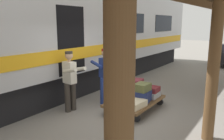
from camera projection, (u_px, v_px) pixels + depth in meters
ground_plane at (129, 118)px, 6.08m from camera, size 60.00×60.00×0.00m
train_car at (39, 35)px, 7.61m from camera, size 3.02×20.07×4.00m
luggage_cart at (135, 101)px, 6.63m from camera, size 1.12×1.84×0.29m
suitcase_cream_canvas at (134, 104)px, 6.05m from camera, size 0.52×0.62×0.17m
suitcase_navy_fabric at (143, 96)px, 6.45m from camera, size 0.45×0.53×0.30m
suitcase_slate_roller at (128, 94)px, 6.73m from camera, size 0.50×0.55×0.27m
suitcase_gray_aluminum at (151, 94)px, 6.87m from camera, size 0.45×0.52×0.17m
suitcase_tan_vintage at (136, 89)px, 7.14m from camera, size 0.49×0.52×0.29m
suitcase_orange_carryall at (118, 99)px, 6.33m from camera, size 0.45×0.59×0.20m
suitcase_maroon_trunk at (152, 89)px, 6.83m from camera, size 0.38×0.45×0.15m
suitcase_olive_duffel at (142, 87)px, 6.43m from camera, size 0.37×0.46×0.22m
suitcase_burgundy_valise at (136, 82)px, 7.11m from camera, size 0.45×0.53×0.17m
porter_in_overalls at (105, 74)px, 7.06m from camera, size 0.72×0.54×1.70m
porter_by_door at (70, 79)px, 6.39m from camera, size 0.70×0.48×1.70m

